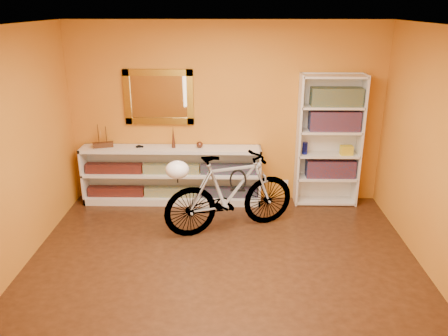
{
  "coord_description": "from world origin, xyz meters",
  "views": [
    {
      "loc": [
        0.1,
        -4.36,
        2.8
      ],
      "look_at": [
        0.0,
        0.7,
        0.95
      ],
      "focal_mm": 36.25,
      "sensor_mm": 36.0,
      "label": 1
    }
  ],
  "objects_px": {
    "bookcase": "(329,141)",
    "helmet": "(177,170)",
    "bicycle": "(230,193)",
    "console_unit": "(172,175)"
  },
  "relations": [
    {
      "from": "console_unit",
      "to": "helmet",
      "type": "relative_size",
      "value": 9.08
    },
    {
      "from": "console_unit",
      "to": "bookcase",
      "type": "distance_m",
      "value": 2.32
    },
    {
      "from": "bookcase",
      "to": "bicycle",
      "type": "distance_m",
      "value": 1.71
    },
    {
      "from": "console_unit",
      "to": "bicycle",
      "type": "relative_size",
      "value": 1.46
    },
    {
      "from": "console_unit",
      "to": "bookcase",
      "type": "height_order",
      "value": "bookcase"
    },
    {
      "from": "bookcase",
      "to": "helmet",
      "type": "xyz_separation_m",
      "value": [
        -2.04,
        -1.13,
        -0.03
      ]
    },
    {
      "from": "bicycle",
      "to": "console_unit",
      "type": "bearing_deg",
      "value": 23.97
    },
    {
      "from": "bicycle",
      "to": "helmet",
      "type": "distance_m",
      "value": 0.79
    },
    {
      "from": "helmet",
      "to": "console_unit",
      "type": "bearing_deg",
      "value": 101.58
    },
    {
      "from": "console_unit",
      "to": "helmet",
      "type": "distance_m",
      "value": 1.23
    }
  ]
}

